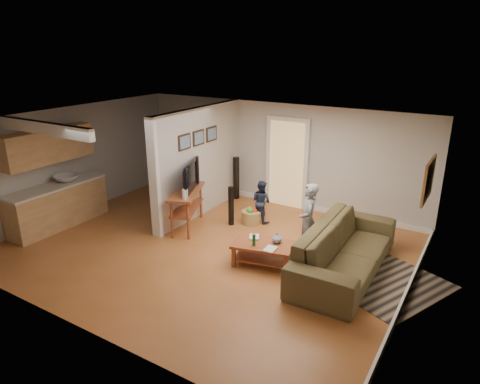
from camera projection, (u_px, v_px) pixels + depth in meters
name	position (u px, v px, depth m)	size (l,w,h in m)	color
ground	(208.00, 248.00, 8.48)	(7.50, 7.50, 0.00)	brown
room_shell	(176.00, 164.00, 8.86)	(7.54, 6.02, 2.52)	beige
area_rug	(366.00, 272.00, 7.55)	(2.48, 1.81, 0.01)	black
sofa	(343.00, 271.00, 7.62)	(2.92, 1.14, 0.85)	#423821
coffee_table	(264.00, 248.00, 7.73)	(1.19, 0.85, 0.64)	brown
tv_console	(187.00, 194.00, 9.15)	(1.01, 1.45, 1.17)	brown
speaker_left	(231.00, 206.00, 9.40)	(0.09, 0.09, 0.89)	black
speaker_right	(236.00, 178.00, 10.96)	(0.11, 0.11, 1.11)	black
toy_basket	(251.00, 216.00, 9.57)	(0.44, 0.44, 0.39)	olive
child	(306.00, 255.00, 8.19)	(0.52, 0.34, 1.43)	gray
toddler	(261.00, 221.00, 9.73)	(0.47, 0.37, 0.96)	#1F2842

